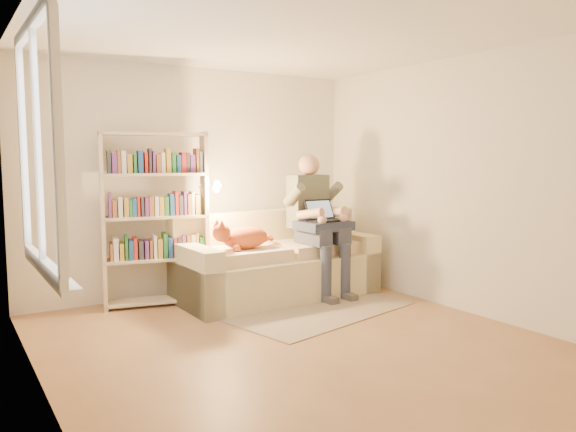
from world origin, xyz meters
TOP-DOWN VIEW (x-y plane):
  - floor at (0.00, 0.00)m, footprint 4.50×4.50m
  - ceiling at (0.00, 0.00)m, footprint 4.00×4.50m
  - wall_left at (-2.00, 0.00)m, footprint 0.02×4.50m
  - wall_right at (2.00, 0.00)m, footprint 0.02×4.50m
  - wall_back at (0.00, 2.25)m, footprint 4.00×0.02m
  - wall_front at (0.00, -2.25)m, footprint 4.00×0.02m
  - window at (-1.95, 0.20)m, footprint 0.12×1.52m
  - sofa at (0.67, 1.57)m, footprint 2.25×1.05m
  - person at (1.12, 1.41)m, footprint 0.46×0.72m
  - cat at (0.13, 1.41)m, footprint 0.80×0.29m
  - blanket at (1.18, 1.25)m, footprint 0.56×0.46m
  - laptop at (1.18, 1.26)m, footprint 0.36×0.33m
  - bookshelf at (-0.60, 1.90)m, footprint 1.21×0.58m
  - rug at (0.73, 0.82)m, footprint 2.16×1.56m

SIDE VIEW (x-z plane):
  - floor at x=0.00m, z-range 0.00..0.00m
  - rug at x=0.73m, z-range 0.00..0.01m
  - sofa at x=0.67m, z-range -0.13..0.82m
  - cat at x=0.13m, z-range 0.59..0.88m
  - blanket at x=1.18m, z-range 0.76..0.86m
  - person at x=1.12m, z-range 0.10..1.71m
  - laptop at x=1.18m, z-range 0.78..1.07m
  - bookshelf at x=-0.60m, z-range 0.10..1.95m
  - wall_left at x=-2.00m, z-range 0.00..2.60m
  - wall_right at x=2.00m, z-range 0.00..2.60m
  - wall_back at x=0.00m, z-range 0.00..2.60m
  - wall_front at x=0.00m, z-range 0.00..2.60m
  - window at x=-1.95m, z-range 0.53..2.22m
  - ceiling at x=0.00m, z-range 2.59..2.61m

